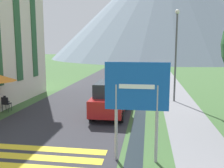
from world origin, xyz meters
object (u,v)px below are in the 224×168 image
(parked_car_far, at_px, (129,77))
(cafe_chair_far_left, at_px, (6,103))
(road_sign, at_px, (137,96))
(parked_car_near, at_px, (110,99))
(cafe_chair_far_right, at_px, (4,101))
(streetlamp, at_px, (176,49))

(parked_car_far, xyz_separation_m, cafe_chair_far_left, (-6.18, -9.22, -0.39))
(parked_car_far, bearing_deg, road_sign, -84.42)
(parked_car_near, distance_m, cafe_chair_far_left, 5.93)
(cafe_chair_far_right, bearing_deg, parked_car_far, 32.69)
(streetlamp, bearing_deg, parked_car_far, 124.75)
(parked_car_far, bearing_deg, parked_car_near, -91.68)
(parked_car_near, relative_size, streetlamp, 0.65)
(road_sign, distance_m, cafe_chair_far_left, 9.22)
(parked_car_near, relative_size, cafe_chair_far_right, 4.60)
(parked_car_near, bearing_deg, cafe_chair_far_right, 177.67)
(parked_car_far, relative_size, streetlamp, 0.64)
(parked_car_near, relative_size, parked_car_far, 1.02)
(parked_car_near, xyz_separation_m, cafe_chair_far_left, (-5.91, -0.18, -0.39))
(streetlamp, bearing_deg, parked_car_near, -133.02)
(parked_car_near, distance_m, cafe_chair_far_right, 6.32)
(road_sign, distance_m, parked_car_near, 5.59)
(streetlamp, bearing_deg, cafe_chair_far_right, -159.48)
(road_sign, height_order, parked_car_near, road_sign)
(parked_car_near, bearing_deg, streetlamp, 46.98)
(road_sign, bearing_deg, cafe_chair_far_right, 145.62)
(road_sign, bearing_deg, streetlamp, 77.18)
(cafe_chair_far_right, bearing_deg, cafe_chair_far_left, -68.79)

